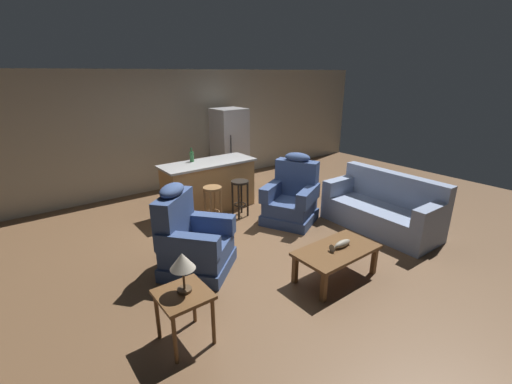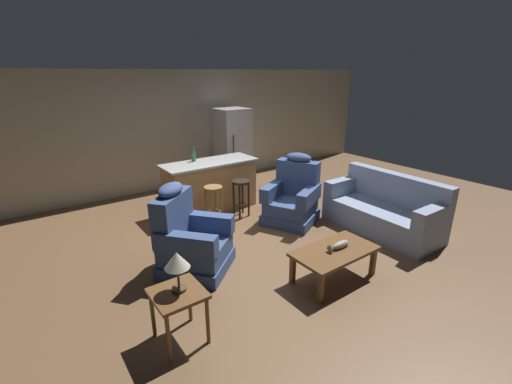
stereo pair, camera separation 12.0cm
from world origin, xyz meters
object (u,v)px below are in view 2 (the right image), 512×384
(fish_figurine, at_px, (339,246))
(recliner_near_lamp, at_px, (190,240))
(table_lamp, at_px, (177,262))
(refrigerator, at_px, (233,146))
(end_table, at_px, (178,301))
(bar_stool_left, at_px, (214,198))
(recliner_near_island, at_px, (293,198))
(bar_stool_right, at_px, (241,192))
(coffee_table, at_px, (335,254))
(bottle_tall_green, at_px, (193,156))
(couch, at_px, (384,211))
(kitchen_island, at_px, (211,185))

(fish_figurine, distance_m, recliner_near_lamp, 1.95)
(table_lamp, bearing_deg, refrigerator, 51.84)
(end_table, relative_size, bar_stool_left, 0.82)
(refrigerator, bearing_deg, recliner_near_island, -98.30)
(bar_stool_right, bearing_deg, recliner_near_lamp, -144.48)
(recliner_near_lamp, xyz_separation_m, bar_stool_left, (0.99, 1.12, 0.05))
(fish_figurine, bearing_deg, refrigerator, 75.22)
(coffee_table, relative_size, fish_figurine, 3.24)
(bar_stool_left, bearing_deg, end_table, -126.31)
(end_table, xyz_separation_m, bottle_tall_green, (1.73, 3.10, 0.59))
(couch, height_order, bar_stool_right, couch)
(couch, bearing_deg, recliner_near_lamp, -13.13)
(fish_figurine, bearing_deg, coffee_table, 174.60)
(couch, bearing_deg, end_table, 6.11)
(table_lamp, relative_size, kitchen_island, 0.23)
(recliner_near_island, height_order, refrigerator, refrigerator)
(end_table, height_order, refrigerator, refrigerator)
(recliner_near_lamp, bearing_deg, couch, 35.81)
(fish_figurine, distance_m, refrigerator, 4.43)
(refrigerator, bearing_deg, bottle_tall_green, -146.37)
(table_lamp, height_order, refrigerator, refrigerator)
(fish_figurine, relative_size, bar_stool_right, 0.50)
(recliner_near_lamp, height_order, table_lamp, recliner_near_lamp)
(coffee_table, height_order, recliner_near_island, recliner_near_island)
(kitchen_island, height_order, bar_stool_right, kitchen_island)
(couch, distance_m, recliner_near_island, 1.55)
(coffee_table, distance_m, table_lamp, 2.09)
(end_table, xyz_separation_m, bar_stool_left, (1.66, 2.27, 0.01))
(recliner_near_island, xyz_separation_m, bar_stool_left, (-1.19, 0.73, 0.05))
(recliner_near_lamp, bearing_deg, recliner_near_island, 60.00)
(end_table, distance_m, refrigerator, 5.23)
(couch, height_order, end_table, couch)
(bottle_tall_green, bearing_deg, coffee_table, -84.53)
(table_lamp, relative_size, bar_stool_left, 0.60)
(bar_stool_right, relative_size, bottle_tall_green, 2.60)
(refrigerator, bearing_deg, kitchen_island, -136.76)
(coffee_table, height_order, bar_stool_right, bar_stool_right)
(bar_stool_left, bearing_deg, recliner_near_island, -31.26)
(couch, bearing_deg, refrigerator, -79.69)
(bar_stool_right, distance_m, refrigerator, 2.12)
(coffee_table, bearing_deg, recliner_near_lamp, 136.25)
(kitchen_island, xyz_separation_m, bottle_tall_green, (-0.23, 0.20, 0.57))
(recliner_near_island, height_order, bottle_tall_green, bottle_tall_green)
(recliner_near_island, bearing_deg, end_table, 1.79)
(recliner_near_lamp, height_order, refrigerator, refrigerator)
(coffee_table, xyz_separation_m, bottle_tall_green, (-0.31, 3.26, 0.69))
(bottle_tall_green, bearing_deg, refrigerator, 33.63)
(table_lamp, relative_size, refrigerator, 0.23)
(bar_stool_left, xyz_separation_m, bottle_tall_green, (0.07, 0.83, 0.58))
(recliner_near_lamp, height_order, bar_stool_left, recliner_near_lamp)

